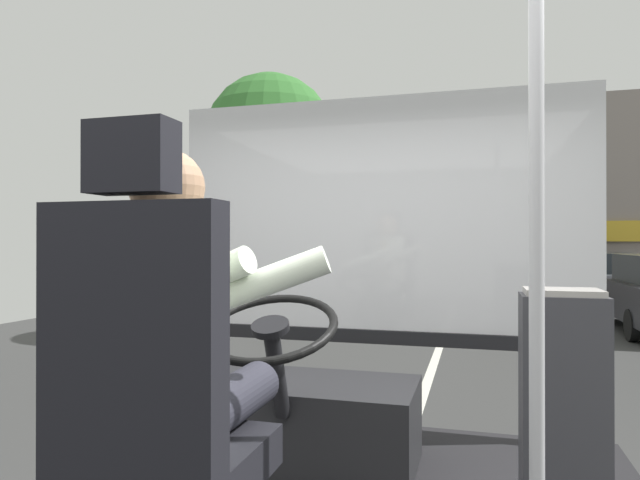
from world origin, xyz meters
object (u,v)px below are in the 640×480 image
fare_box (563,428)px  parked_car_silver (573,270)px  parked_car_charcoal (608,279)px  driver_seat (155,421)px  steering_console (301,417)px  bus_driver (178,333)px  handrail_pole (537,249)px

fare_box → parked_car_silver: size_ratio=0.23×
parked_car_charcoal → fare_box: bearing=-102.2°
driver_seat → parked_car_silver: bearing=78.6°
parked_car_silver → parked_car_charcoal: bearing=-91.9°
fare_box → steering_console: bearing=152.5°
fare_box → parked_car_silver: (3.32, 21.10, -0.45)m
bus_driver → parked_car_charcoal: (4.18, 14.84, -0.71)m
fare_box → parked_car_charcoal: bearing=77.8°
parked_car_silver → bus_driver: bearing=-101.5°
driver_seat → fare_box: (1.09, 0.69, -0.14)m
handrail_pole → parked_car_charcoal: (3.20, 14.51, -0.94)m
bus_driver → parked_car_silver: size_ratio=0.20×
fare_box → parked_car_silver: bearing=81.1°
parked_car_silver → fare_box: bearing=-98.9°
steering_console → parked_car_charcoal: size_ratio=0.25×
handrail_pole → parked_car_silver: bearing=80.9°
handrail_pole → parked_car_charcoal: 14.89m
driver_seat → parked_car_charcoal: size_ratio=0.31×
driver_seat → bus_driver: (0.00, 0.11, 0.22)m
driver_seat → fare_box: size_ratio=1.49×
steering_console → fare_box: (1.09, -0.57, 0.23)m
steering_console → handrail_pole: size_ratio=0.52×
bus_driver → fare_box: size_ratio=0.89×
parked_car_charcoal → parked_car_silver: 6.84m
handrail_pole → fare_box: size_ratio=2.29×
parked_car_silver → handrail_pole: bearing=-99.1°
steering_console → handrail_pole: 1.53m
fare_box → parked_car_charcoal: (3.09, 14.26, -0.35)m
fare_box → parked_car_charcoal: size_ratio=0.21×
bus_driver → parked_car_charcoal: bus_driver is taller
steering_console → driver_seat: bearing=-90.0°
fare_box → parked_car_silver: 21.36m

